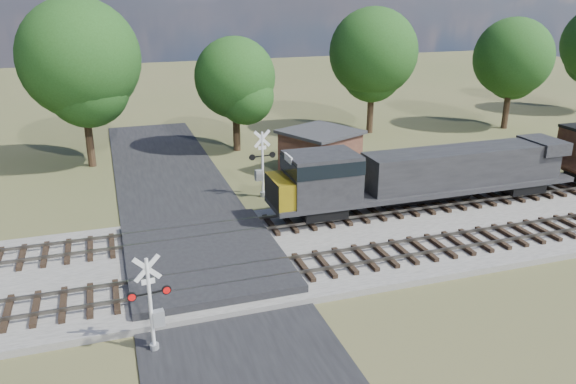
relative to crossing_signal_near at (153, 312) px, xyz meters
name	(u,v)px	position (x,y,z in m)	size (l,w,h in m)	color
ground	(206,268)	(2.79, 5.61, -1.54)	(160.00, 160.00, 0.00)	#4A522C
ballast_bed	(396,233)	(12.79, 6.11, -1.39)	(140.00, 10.00, 0.30)	gray
road	(206,267)	(2.79, 5.61, -1.50)	(7.00, 60.00, 0.08)	black
crossing_panel	(204,257)	(2.79, 6.11, -1.23)	(7.00, 9.00, 0.62)	#262628
track_near	(285,269)	(5.92, 3.61, -1.13)	(140.00, 2.60, 0.33)	black
track_far	(255,227)	(5.92, 8.61, -1.13)	(140.00, 2.60, 0.33)	black
crossing_signal_near	(153,312)	(0.00, 0.00, 0.00)	(1.50, 0.34, 3.71)	silver
crossing_signal_far	(261,170)	(7.77, 13.88, 0.20)	(1.69, 0.40, 4.20)	silver
equipment_shed	(320,152)	(12.84, 17.08, 0.01)	(5.98, 5.98, 3.07)	#472A1E
treeline	(260,62)	(10.91, 25.24, 5.20)	(81.87, 11.71, 11.69)	black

